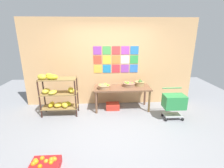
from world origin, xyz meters
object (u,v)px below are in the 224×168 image
object	(u,v)px
display_table	(122,90)
shopping_cart	(174,103)
banana_shelf_unit	(58,93)
orange_crate_foreground	(45,165)
fruit_basket_right	(140,83)
fruit_basket_left	(129,84)
fruit_basket_back_right	(104,87)
produce_crate_under_table	(113,106)

from	to	relation	value
display_table	shopping_cart	bearing A→B (deg)	-27.39
banana_shelf_unit	orange_crate_foreground	world-z (taller)	banana_shelf_unit
fruit_basket_right	orange_crate_foreground	world-z (taller)	fruit_basket_right
fruit_basket_left	fruit_basket_back_right	size ratio (longest dim) A/B	1.05
shopping_cart	fruit_basket_left	bearing A→B (deg)	152.62
banana_shelf_unit	fruit_basket_back_right	world-z (taller)	banana_shelf_unit
fruit_basket_back_right	produce_crate_under_table	distance (m)	0.71
fruit_basket_right	produce_crate_under_table	world-z (taller)	fruit_basket_right
fruit_basket_right	fruit_basket_left	xyz separation A→B (m)	(-0.33, -0.03, -0.02)
fruit_basket_left	produce_crate_under_table	xyz separation A→B (m)	(-0.48, -0.10, -0.65)
fruit_basket_back_right	shopping_cart	distance (m)	1.90
shopping_cart	produce_crate_under_table	bearing A→B (deg)	164.86
fruit_basket_back_right	display_table	bearing A→B (deg)	12.43
display_table	orange_crate_foreground	xyz separation A→B (m)	(-1.53, -2.22, -0.51)
fruit_basket_back_right	shopping_cart	world-z (taller)	fruit_basket_back_right
fruit_basket_right	fruit_basket_back_right	size ratio (longest dim) A/B	0.82
orange_crate_foreground	fruit_basket_right	bearing A→B (deg)	48.55
fruit_basket_left	fruit_basket_back_right	bearing A→B (deg)	-164.13
display_table	produce_crate_under_table	distance (m)	0.58
banana_shelf_unit	display_table	world-z (taller)	banana_shelf_unit
banana_shelf_unit	shopping_cart	bearing A→B (deg)	-7.47
display_table	orange_crate_foreground	distance (m)	2.74
display_table	fruit_basket_right	distance (m)	0.57
display_table	fruit_basket_back_right	world-z (taller)	fruit_basket_back_right
fruit_basket_left	orange_crate_foreground	xyz separation A→B (m)	(-1.74, -2.31, -0.65)
banana_shelf_unit	fruit_basket_right	size ratio (longest dim) A/B	4.03
produce_crate_under_table	shopping_cart	bearing A→B (deg)	-22.96
display_table	shopping_cart	distance (m)	1.44
banana_shelf_unit	produce_crate_under_table	xyz separation A→B (m)	(1.50, 0.26, -0.55)
fruit_basket_back_right	orange_crate_foreground	distance (m)	2.43
display_table	orange_crate_foreground	world-z (taller)	display_table
produce_crate_under_table	fruit_basket_back_right	bearing A→B (deg)	-155.36
banana_shelf_unit	display_table	distance (m)	1.79
fruit_basket_right	shopping_cart	size ratio (longest dim) A/B	0.37
banana_shelf_unit	fruit_basket_left	size ratio (longest dim) A/B	3.17
display_table	produce_crate_under_table	size ratio (longest dim) A/B	4.14
orange_crate_foreground	shopping_cart	distance (m)	3.23
fruit_basket_back_right	orange_crate_foreground	bearing A→B (deg)	-115.71
fruit_basket_left	shopping_cart	size ratio (longest dim) A/B	0.47
fruit_basket_back_right	produce_crate_under_table	world-z (taller)	fruit_basket_back_right
banana_shelf_unit	fruit_basket_left	world-z (taller)	banana_shelf_unit
fruit_basket_left	banana_shelf_unit	bearing A→B (deg)	-169.89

